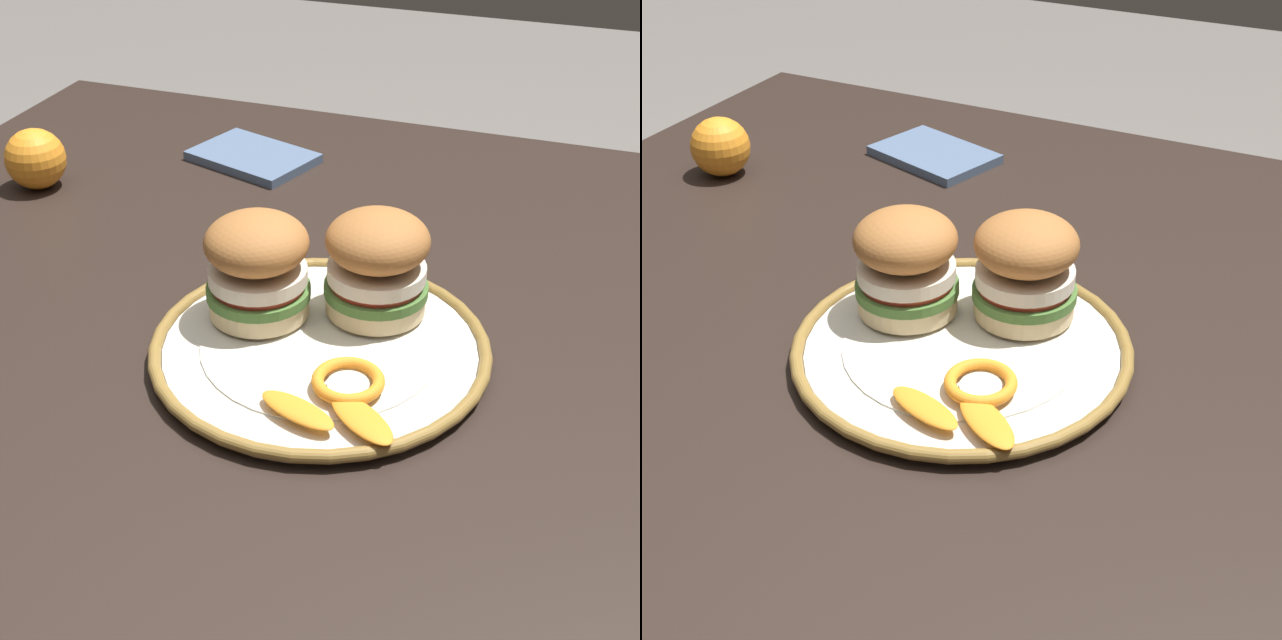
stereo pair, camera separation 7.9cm
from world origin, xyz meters
TOP-DOWN VIEW (x-y plane):
  - dining_table at (0.00, 0.00)m, footprint 1.11×1.08m
  - dinner_plate at (0.07, -0.05)m, footprint 0.31×0.31m
  - sandwich_half_left at (0.00, -0.02)m, footprint 0.13×0.13m
  - sandwich_half_right at (0.10, 0.02)m, footprint 0.13×0.13m
  - orange_peel_curled at (0.12, -0.10)m, footprint 0.08×0.08m
  - orange_peel_strip_long at (0.09, -0.15)m, footprint 0.08×0.05m
  - orange_peel_strip_short at (0.14, -0.14)m, footprint 0.08×0.07m
  - whole_orange at (-0.38, 0.18)m, footprint 0.07×0.07m
  - folded_napkin at (-0.16, 0.34)m, footprint 0.18×0.15m

SIDE VIEW (x-z plane):
  - dining_table at x=0.00m, z-range 0.28..1.06m
  - folded_napkin at x=-0.16m, z-range 0.77..0.79m
  - dinner_plate at x=0.07m, z-range 0.77..0.79m
  - orange_peel_strip_long at x=0.09m, z-range 0.79..0.80m
  - orange_peel_strip_short at x=0.14m, z-range 0.79..0.80m
  - orange_peel_curled at x=0.12m, z-range 0.79..0.80m
  - whole_orange at x=-0.38m, z-range 0.77..0.85m
  - sandwich_half_left at x=0.00m, z-range 0.79..0.89m
  - sandwich_half_right at x=0.10m, z-range 0.79..0.89m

